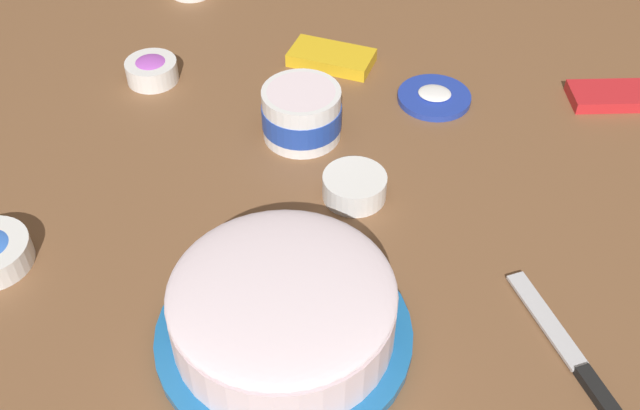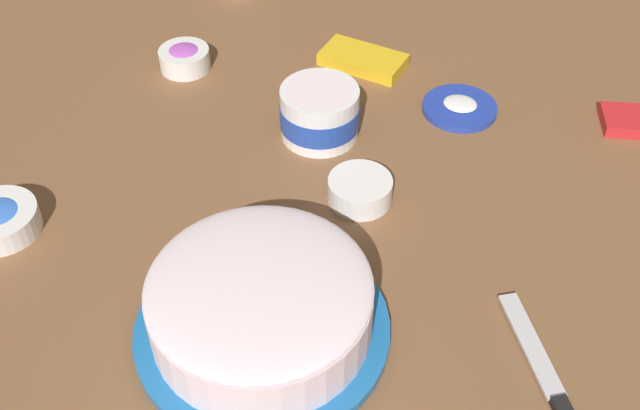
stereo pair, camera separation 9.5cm
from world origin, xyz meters
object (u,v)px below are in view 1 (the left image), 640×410
at_px(sprinkle_bowl_rainbow, 152,69).
at_px(candy_box_upper, 615,96).
at_px(sprinkle_bowl_pink, 355,186).
at_px(frosted_cake, 280,313).
at_px(spreading_knife, 581,368).
at_px(candy_box_lower, 331,58).
at_px(frosting_tub_lid, 434,97).
at_px(frosting_tub, 302,113).

relative_size(sprinkle_bowl_rainbow, candy_box_upper, 0.59).
bearing_deg(sprinkle_bowl_pink, frosted_cake, -98.02).
bearing_deg(spreading_knife, sprinkle_bowl_rainbow, 148.04).
distance_m(sprinkle_bowl_pink, candy_box_lower, 0.32).
bearing_deg(sprinkle_bowl_rainbow, frosting_tub_lid, 6.00).
relative_size(frosted_cake, sprinkle_bowl_rainbow, 3.51).
bearing_deg(sprinkle_bowl_rainbow, frosted_cake, -52.95).
bearing_deg(sprinkle_bowl_rainbow, frosting_tub, -17.21).
height_order(frosting_tub_lid, sprinkle_bowl_pink, sprinkle_bowl_pink).
xyz_separation_m(sprinkle_bowl_pink, candy_box_upper, (0.35, 0.30, -0.01)).
xyz_separation_m(frosting_tub, frosting_tub_lid, (0.18, 0.13, -0.03)).
xyz_separation_m(frosting_tub, candy_box_lower, (0.00, 0.19, -0.03)).
bearing_deg(sprinkle_bowl_rainbow, candy_box_lower, 22.43).
bearing_deg(candy_box_lower, frosting_tub, -83.43).
bearing_deg(frosting_tub, frosted_cake, -79.62).
bearing_deg(frosting_tub_lid, candy_box_upper, 12.76).
bearing_deg(frosting_tub_lid, spreading_knife, -65.04).
distance_m(frosting_tub, frosting_tub_lid, 0.22).
bearing_deg(candy_box_lower, spreading_knife, -46.18).
height_order(frosting_tub, candy_box_lower, frosting_tub).
bearing_deg(candy_box_upper, frosting_tub, -172.00).
bearing_deg(frosting_tub, candy_box_lower, 89.54).
bearing_deg(candy_box_lower, frosting_tub_lid, -12.82).
relative_size(frosted_cake, spreading_knife, 1.37).
height_order(spreading_knife, sprinkle_bowl_rainbow, sprinkle_bowl_rainbow).
bearing_deg(candy_box_lower, frosted_cake, -76.35).
relative_size(sprinkle_bowl_rainbow, sprinkle_bowl_pink, 0.95).
xyz_separation_m(frosted_cake, candy_box_lower, (-0.06, 0.55, -0.03)).
height_order(sprinkle_bowl_rainbow, candy_box_upper, sprinkle_bowl_rainbow).
relative_size(sprinkle_bowl_pink, candy_box_lower, 0.64).
xyz_separation_m(sprinkle_bowl_rainbow, sprinkle_bowl_pink, (0.37, -0.19, -0.00)).
height_order(frosting_tub, sprinkle_bowl_rainbow, frosting_tub).
relative_size(sprinkle_bowl_rainbow, candy_box_lower, 0.61).
bearing_deg(sprinkle_bowl_pink, candy_box_lower, 107.93).
xyz_separation_m(frosted_cake, sprinkle_bowl_pink, (0.03, 0.25, -0.03)).
xyz_separation_m(sprinkle_bowl_rainbow, candy_box_upper, (0.71, 0.11, -0.01)).
distance_m(frosting_tub_lid, sprinkle_bowl_pink, 0.25).
xyz_separation_m(spreading_knife, candy_box_upper, (0.06, 0.52, 0.00)).
distance_m(frosting_tub_lid, candy_box_lower, 0.19).
bearing_deg(spreading_knife, candy_box_lower, 126.80).
relative_size(spreading_knife, sprinkle_bowl_rainbow, 2.57).
relative_size(frosting_tub, candy_box_upper, 0.84).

